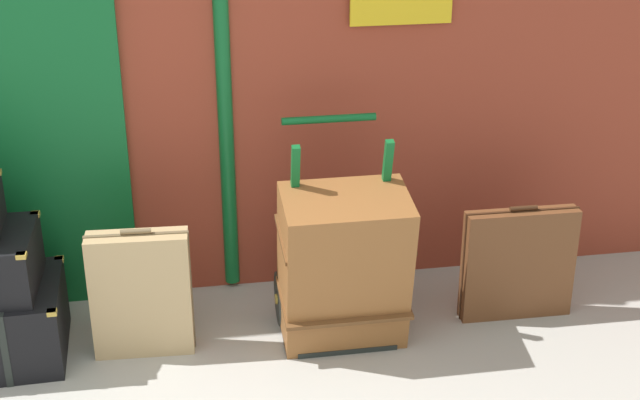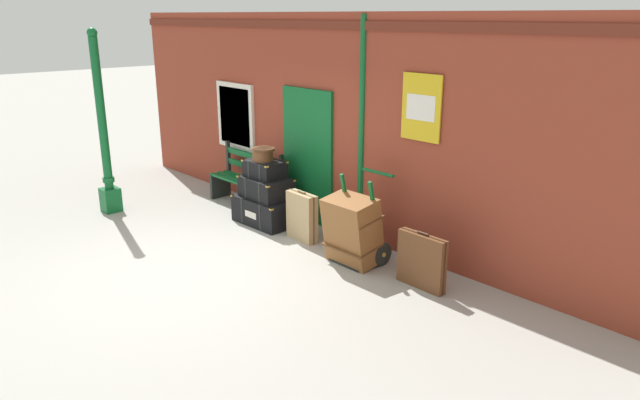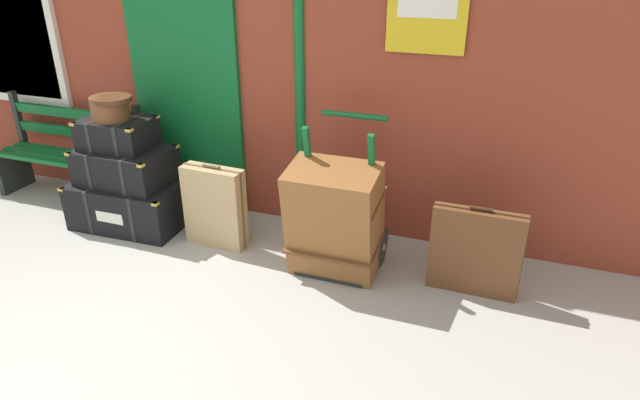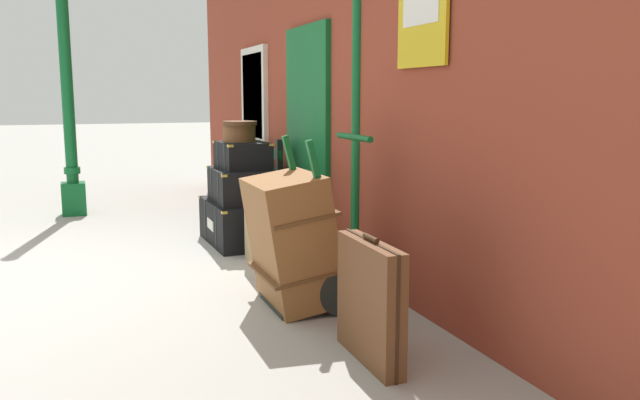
{
  "view_description": "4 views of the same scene",
  "coord_description": "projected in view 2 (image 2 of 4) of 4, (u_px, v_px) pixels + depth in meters",
  "views": [
    {
      "loc": [
        0.44,
        -2.57,
        2.78
      ],
      "look_at": [
        1.18,
        1.74,
        0.86
      ],
      "focal_mm": 50.39,
      "sensor_mm": 36.0,
      "label": 1
    },
    {
      "loc": [
        6.3,
        -3.49,
        3.16
      ],
      "look_at": [
        0.62,
        1.75,
        0.72
      ],
      "focal_mm": 32.96,
      "sensor_mm": 36.0,
      "label": 2
    },
    {
      "loc": [
        2.46,
        -1.83,
        2.41
      ],
      "look_at": [
        1.13,
        1.84,
        0.55
      ],
      "focal_mm": 30.61,
      "sensor_mm": 36.0,
      "label": 3
    },
    {
      "loc": [
        5.45,
        0.34,
        1.45
      ],
      "look_at": [
        1.28,
        1.93,
        0.73
      ],
      "focal_mm": 36.37,
      "sensor_mm": 36.0,
      "label": 4
    }
  ],
  "objects": [
    {
      "name": "large_brown_trunk",
      "position": [
        352.0,
        230.0,
        7.67
      ],
      "size": [
        0.7,
        0.57,
        0.94
      ],
      "color": "brown",
      "rests_on": "ground"
    },
    {
      "name": "suitcase_brown",
      "position": [
        302.0,
        217.0,
        8.53
      ],
      "size": [
        0.55,
        0.2,
        0.75
      ],
      "color": "tan",
      "rests_on": "ground"
    },
    {
      "name": "steamer_trunk_top",
      "position": [
        265.0,
        169.0,
        9.13
      ],
      "size": [
        0.63,
        0.48,
        0.27
      ],
      "color": "black",
      "rests_on": "steamer_trunk_middle"
    },
    {
      "name": "steamer_trunk_middle",
      "position": [
        266.0,
        188.0,
        9.16
      ],
      "size": [
        0.82,
        0.56,
        0.33
      ],
      "color": "black",
      "rests_on": "steamer_trunk_base"
    },
    {
      "name": "steamer_trunk_base",
      "position": [
        267.0,
        210.0,
        9.27
      ],
      "size": [
        1.03,
        0.68,
        0.43
      ],
      "color": "black",
      "rests_on": "ground"
    },
    {
      "name": "brick_facade",
      "position": [
        332.0,
        123.0,
        8.83
      ],
      "size": [
        10.4,
        0.35,
        3.2
      ],
      "color": "brown",
      "rests_on": "ground"
    },
    {
      "name": "lamp_post",
      "position": [
        105.0,
        145.0,
        9.55
      ],
      "size": [
        0.28,
        0.28,
        2.97
      ],
      "color": "#0F5B28",
      "rests_on": "ground"
    },
    {
      "name": "porters_trolley",
      "position": [
        361.0,
        241.0,
        7.84
      ],
      "size": [
        0.71,
        0.65,
        1.19
      ],
      "color": "black",
      "rests_on": "ground"
    },
    {
      "name": "ground_plane",
      "position": [
        188.0,
        269.0,
        7.62
      ],
      "size": [
        60.0,
        60.0,
        0.0
      ],
      "primitive_type": "plane",
      "color": "#A3A099"
    },
    {
      "name": "round_hatbox",
      "position": [
        263.0,
        153.0,
        9.04
      ],
      "size": [
        0.36,
        0.33,
        0.21
      ],
      "color": "brown",
      "rests_on": "steamer_trunk_top"
    },
    {
      "name": "suitcase_charcoal",
      "position": [
        421.0,
        261.0,
        7.03
      ],
      "size": [
        0.67,
        0.13,
        0.71
      ],
      "color": "brown",
      "rests_on": "ground"
    },
    {
      "name": "platform_bench",
      "position": [
        247.0,
        181.0,
        10.03
      ],
      "size": [
        1.6,
        0.43,
        1.01
      ],
      "color": "#0F5B28",
      "rests_on": "ground"
    }
  ]
}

